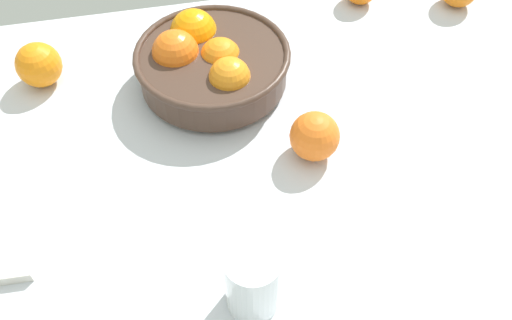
# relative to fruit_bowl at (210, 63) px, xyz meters

# --- Properties ---
(ground_plane) EXTENTS (1.22, 1.05, 0.03)m
(ground_plane) POSITION_rel_fruit_bowl_xyz_m (0.05, -0.28, -0.06)
(ground_plane) COLOR silver
(fruit_bowl) EXTENTS (0.27, 0.27, 0.10)m
(fruit_bowl) POSITION_rel_fruit_bowl_xyz_m (0.00, 0.00, 0.00)
(fruit_bowl) COLOR #473328
(fruit_bowl) RESTS_ON ground_plane
(juice_glass) EXTENTS (0.07, 0.07, 0.11)m
(juice_glass) POSITION_rel_fruit_bowl_xyz_m (-0.01, -0.42, 0.00)
(juice_glass) COLOR white
(juice_glass) RESTS_ON ground_plane
(loose_orange_0) EXTENTS (0.08, 0.08, 0.08)m
(loose_orange_0) POSITION_rel_fruit_bowl_xyz_m (-0.29, 0.06, -0.01)
(loose_orange_0) COLOR orange
(loose_orange_0) RESTS_ON ground_plane
(loose_orange_3) EXTENTS (0.08, 0.08, 0.08)m
(loose_orange_3) POSITION_rel_fruit_bowl_xyz_m (0.13, -0.19, -0.01)
(loose_orange_3) COLOR orange
(loose_orange_3) RESTS_ON ground_plane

